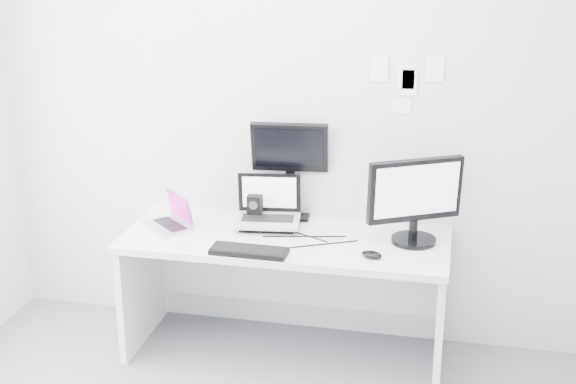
# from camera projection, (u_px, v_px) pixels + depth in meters

# --- Properties ---
(back_wall) EXTENTS (3.60, 0.00, 3.60)m
(back_wall) POSITION_uv_depth(u_px,v_px,m) (298.00, 113.00, 4.57)
(back_wall) COLOR silver
(back_wall) RESTS_ON ground
(desk) EXTENTS (1.80, 0.70, 0.73)m
(desk) POSITION_uv_depth(u_px,v_px,m) (285.00, 296.00, 4.56)
(desk) COLOR silver
(desk) RESTS_ON ground
(macbook) EXTENTS (0.35, 0.35, 0.21)m
(macbook) POSITION_uv_depth(u_px,v_px,m) (167.00, 210.00, 4.54)
(macbook) COLOR silver
(macbook) RESTS_ON desk
(speaker) EXTENTS (0.10, 0.10, 0.16)m
(speaker) POSITION_uv_depth(u_px,v_px,m) (255.00, 208.00, 4.65)
(speaker) COLOR black
(speaker) RESTS_ON desk
(dell_laptop) EXTENTS (0.39, 0.32, 0.30)m
(dell_laptop) POSITION_uv_depth(u_px,v_px,m) (267.00, 203.00, 4.53)
(dell_laptop) COLOR #ADB0B4
(dell_laptop) RESTS_ON desk
(rear_monitor) EXTENTS (0.45, 0.20, 0.60)m
(rear_monitor) POSITION_uv_depth(u_px,v_px,m) (290.00, 169.00, 4.64)
(rear_monitor) COLOR black
(rear_monitor) RESTS_ON desk
(samsung_monitor) EXTENTS (0.58, 0.47, 0.49)m
(samsung_monitor) POSITION_uv_depth(u_px,v_px,m) (416.00, 200.00, 4.29)
(samsung_monitor) COLOR black
(samsung_monitor) RESTS_ON desk
(keyboard) EXTENTS (0.41, 0.15, 0.03)m
(keyboard) POSITION_uv_depth(u_px,v_px,m) (249.00, 251.00, 4.22)
(keyboard) COLOR black
(keyboard) RESTS_ON desk
(mouse) EXTENTS (0.13, 0.10, 0.04)m
(mouse) POSITION_uv_depth(u_px,v_px,m) (372.00, 255.00, 4.17)
(mouse) COLOR black
(mouse) RESTS_ON desk
(wall_note_0) EXTENTS (0.10, 0.00, 0.14)m
(wall_note_0) POSITION_uv_depth(u_px,v_px,m) (379.00, 69.00, 4.39)
(wall_note_0) COLOR white
(wall_note_0) RESTS_ON back_wall
(wall_note_1) EXTENTS (0.09, 0.00, 0.13)m
(wall_note_1) POSITION_uv_depth(u_px,v_px,m) (406.00, 77.00, 4.37)
(wall_note_1) COLOR white
(wall_note_1) RESTS_ON back_wall
(wall_note_2) EXTENTS (0.10, 0.00, 0.14)m
(wall_note_2) POSITION_uv_depth(u_px,v_px,m) (435.00, 69.00, 4.33)
(wall_note_2) COLOR white
(wall_note_2) RESTS_ON back_wall
(wall_note_3) EXTENTS (0.11, 0.00, 0.08)m
(wall_note_3) POSITION_uv_depth(u_px,v_px,m) (401.00, 106.00, 4.43)
(wall_note_3) COLOR white
(wall_note_3) RESTS_ON back_wall
(wall_note_4) EXTENTS (0.08, 0.00, 0.14)m
(wall_note_4) POSITION_uv_depth(u_px,v_px,m) (410.00, 83.00, 4.38)
(wall_note_4) COLOR white
(wall_note_4) RESTS_ON back_wall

